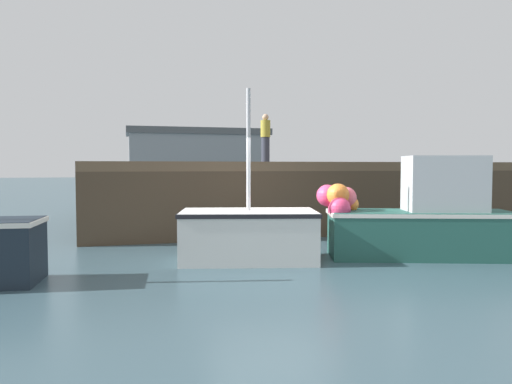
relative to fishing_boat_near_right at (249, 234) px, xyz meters
name	(u,v)px	position (x,y,z in m)	size (l,w,h in m)	color
ground	(271,261)	(0.50, 0.07, -0.61)	(120.00, 160.00, 0.10)	#38515B
pier	(287,172)	(2.94, 6.31, 1.16)	(13.04, 8.66, 2.05)	brown
fishing_boat_near_right	(249,234)	(0.00, 0.00, 0.00)	(3.02, 2.07, 3.49)	silver
fishing_boat_mid	(419,219)	(3.57, -0.54, 0.26)	(4.06, 2.39, 2.14)	#23564C
dockworker	(265,138)	(2.32, 6.85, 2.34)	(0.34, 0.34, 1.70)	#2D3342
warehouse	(197,160)	(3.15, 29.70, 1.90)	(11.09, 5.23, 4.89)	gray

